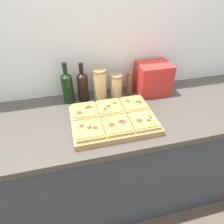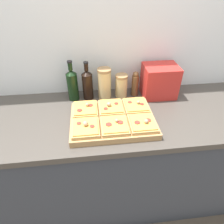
# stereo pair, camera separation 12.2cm
# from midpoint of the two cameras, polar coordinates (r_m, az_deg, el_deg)

# --- Properties ---
(wall_back) EXTENTS (6.00, 0.06, 2.50)m
(wall_back) POSITION_cam_midpoint_polar(r_m,az_deg,el_deg) (1.45, -7.54, 18.99)
(wall_back) COLOR silver
(wall_back) RESTS_ON ground_plane
(kitchen_counter) EXTENTS (2.63, 0.67, 0.89)m
(kitchen_counter) POSITION_cam_midpoint_polar(r_m,az_deg,el_deg) (1.61, -3.45, -13.63)
(kitchen_counter) COLOR #333842
(kitchen_counter) RESTS_ON ground_plane
(cutting_board) EXTENTS (0.51, 0.37, 0.04)m
(cutting_board) POSITION_cam_midpoint_polar(r_m,az_deg,el_deg) (1.22, -2.52, -2.42)
(cutting_board) COLOR #A37A4C
(cutting_board) RESTS_ON kitchen_counter
(pizza_slice_back_left) EXTENTS (0.15, 0.17, 0.05)m
(pizza_slice_back_left) POSITION_cam_midpoint_polar(r_m,az_deg,el_deg) (1.26, -10.65, 0.18)
(pizza_slice_back_left) COLOR tan
(pizza_slice_back_left) RESTS_ON cutting_board
(pizza_slice_back_center) EXTENTS (0.15, 0.17, 0.05)m
(pizza_slice_back_center) POSITION_cam_midpoint_polar(r_m,az_deg,el_deg) (1.27, -3.40, 1.23)
(pizza_slice_back_center) COLOR tan
(pizza_slice_back_center) RESTS_ON cutting_board
(pizza_slice_back_right) EXTENTS (0.15, 0.17, 0.05)m
(pizza_slice_back_right) POSITION_cam_midpoint_polar(r_m,az_deg,el_deg) (1.31, 3.65, 2.22)
(pizza_slice_back_right) COLOR tan
(pizza_slice_back_right) RESTS_ON cutting_board
(pizza_slice_front_left) EXTENTS (0.15, 0.17, 0.06)m
(pizza_slice_front_left) POSITION_cam_midpoint_polar(r_m,az_deg,el_deg) (1.12, -9.81, -5.08)
(pizza_slice_front_left) COLOR tan
(pizza_slice_front_left) RESTS_ON cutting_board
(pizza_slice_front_center) EXTENTS (0.15, 0.17, 0.05)m
(pizza_slice_front_center) POSITION_cam_midpoint_polar(r_m,az_deg,el_deg) (1.14, -1.63, -3.85)
(pizza_slice_front_center) COLOR tan
(pizza_slice_front_center) RESTS_ON cutting_board
(pizza_slice_front_right) EXTENTS (0.15, 0.17, 0.05)m
(pizza_slice_front_right) POSITION_cam_midpoint_polar(r_m,az_deg,el_deg) (1.17, 6.18, -2.59)
(pizza_slice_front_right) COLOR tan
(pizza_slice_front_right) RESTS_ON cutting_board
(olive_oil_bottle) EXTENTS (0.07, 0.07, 0.29)m
(olive_oil_bottle) POSITION_cam_midpoint_polar(r_m,az_deg,el_deg) (1.41, -15.06, 6.87)
(olive_oil_bottle) COLOR black
(olive_oil_bottle) RESTS_ON kitchen_counter
(wine_bottle) EXTENTS (0.07, 0.07, 0.28)m
(wine_bottle) POSITION_cam_midpoint_polar(r_m,az_deg,el_deg) (1.41, -10.83, 7.32)
(wine_bottle) COLOR black
(wine_bottle) RESTS_ON kitchen_counter
(grain_jar_tall) EXTENTS (0.10, 0.10, 0.22)m
(grain_jar_tall) POSITION_cam_midpoint_polar(r_m,az_deg,el_deg) (1.42, -6.05, 7.88)
(grain_jar_tall) COLOR tan
(grain_jar_tall) RESTS_ON kitchen_counter
(grain_jar_short) EXTENTS (0.09, 0.09, 0.17)m
(grain_jar_short) POSITION_cam_midpoint_polar(r_m,az_deg,el_deg) (1.45, -1.17, 7.58)
(grain_jar_short) COLOR tan
(grain_jar_short) RESTS_ON kitchen_counter
(pepper_mill) EXTENTS (0.05, 0.05, 0.19)m
(pepper_mill) POSITION_cam_midpoint_polar(r_m,az_deg,el_deg) (1.47, 2.68, 8.29)
(pepper_mill) COLOR brown
(pepper_mill) RESTS_ON kitchen_counter
(toaster_oven) EXTENTS (0.26, 0.19, 0.23)m
(toaster_oven) POSITION_cam_midpoint_polar(r_m,az_deg,el_deg) (1.50, 9.33, 9.41)
(toaster_oven) COLOR red
(toaster_oven) RESTS_ON kitchen_counter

